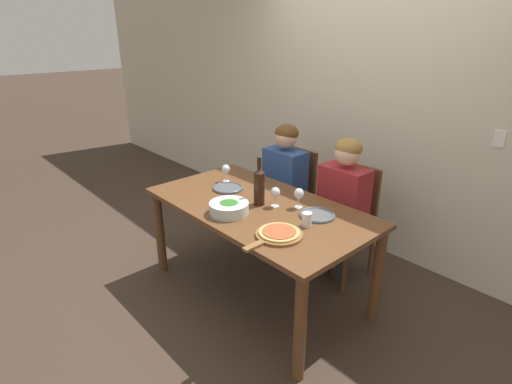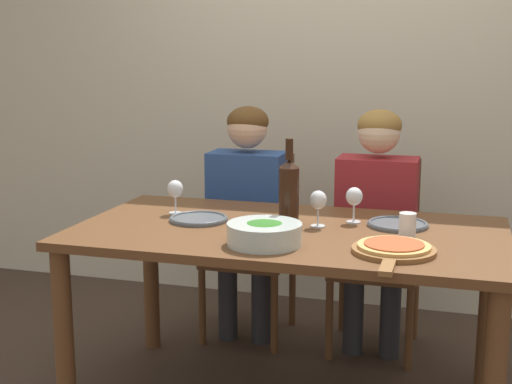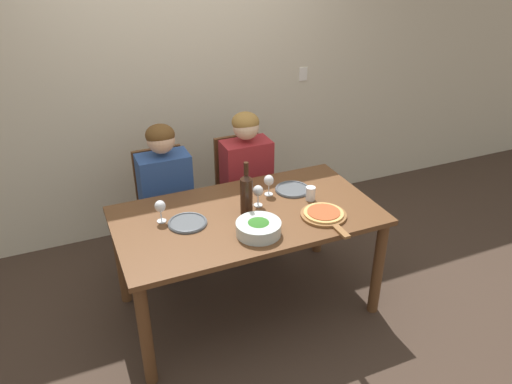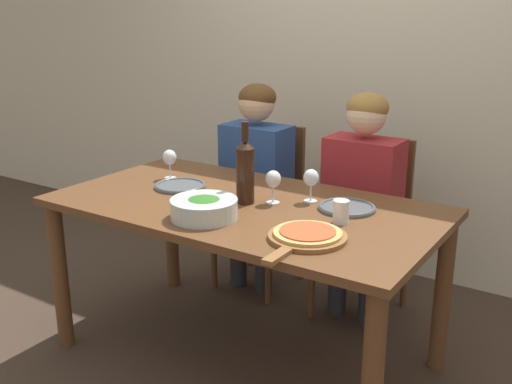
{
  "view_description": "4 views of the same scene",
  "coord_description": "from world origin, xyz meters",
  "px_view_note": "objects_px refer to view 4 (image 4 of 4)",
  "views": [
    {
      "loc": [
        1.99,
        -1.83,
        1.98
      ],
      "look_at": [
        -0.09,
        0.06,
        0.83
      ],
      "focal_mm": 28.0,
      "sensor_mm": 36.0,
      "label": 1
    },
    {
      "loc": [
        0.66,
        -2.71,
        1.48
      ],
      "look_at": [
        -0.13,
        -0.02,
        0.92
      ],
      "focal_mm": 50.0,
      "sensor_mm": 36.0,
      "label": 2
    },
    {
      "loc": [
        -1.06,
        -2.61,
        2.45
      ],
      "look_at": [
        0.12,
        0.13,
        0.84
      ],
      "focal_mm": 35.0,
      "sensor_mm": 36.0,
      "label": 3
    },
    {
      "loc": [
        1.43,
        -2.09,
        1.61
      ],
      "look_at": [
        0.08,
        -0.03,
        0.84
      ],
      "focal_mm": 42.0,
      "sensor_mm": 36.0,
      "label": 4
    }
  ],
  "objects_px": {
    "pizza_on_board": "(306,236)",
    "wine_glass_centre": "(273,181)",
    "dinner_plate_right": "(347,207)",
    "water_tumbler": "(341,212)",
    "wine_glass_left": "(170,159)",
    "wine_glass_right": "(311,179)",
    "chair_left": "(266,202)",
    "person_man": "(361,187)",
    "chair_right": "(368,222)",
    "wine_bottle": "(245,171)",
    "person_woman": "(255,169)",
    "broccoli_bowl": "(204,208)",
    "dinner_plate_left": "(180,186)"
  },
  "relations": [
    {
      "from": "chair_right",
      "to": "dinner_plate_left",
      "type": "xyz_separation_m",
      "value": [
        -0.67,
        -0.75,
        0.28
      ]
    },
    {
      "from": "chair_right",
      "to": "wine_glass_left",
      "type": "distance_m",
      "value": 1.11
    },
    {
      "from": "chair_right",
      "to": "water_tumbler",
      "type": "distance_m",
      "value": 0.87
    },
    {
      "from": "person_woman",
      "to": "wine_bottle",
      "type": "xyz_separation_m",
      "value": [
        0.38,
        -0.66,
        0.2
      ]
    },
    {
      "from": "chair_left",
      "to": "dinner_plate_left",
      "type": "xyz_separation_m",
      "value": [
        -0.02,
        -0.75,
        0.28
      ]
    },
    {
      "from": "chair_right",
      "to": "dinner_plate_right",
      "type": "bearing_deg",
      "value": -76.52
    },
    {
      "from": "chair_left",
      "to": "chair_right",
      "type": "relative_size",
      "value": 1.0
    },
    {
      "from": "dinner_plate_left",
      "to": "wine_glass_right",
      "type": "distance_m",
      "value": 0.66
    },
    {
      "from": "person_man",
      "to": "wine_bottle",
      "type": "height_order",
      "value": "person_man"
    },
    {
      "from": "wine_glass_right",
      "to": "chair_right",
      "type": "bearing_deg",
      "value": 86.52
    },
    {
      "from": "broccoli_bowl",
      "to": "wine_glass_left",
      "type": "distance_m",
      "value": 0.64
    },
    {
      "from": "dinner_plate_left",
      "to": "wine_glass_left",
      "type": "xyz_separation_m",
      "value": [
        -0.14,
        0.09,
        0.1
      ]
    },
    {
      "from": "wine_glass_centre",
      "to": "wine_glass_left",
      "type": "bearing_deg",
      "value": 175.07
    },
    {
      "from": "wine_glass_right",
      "to": "wine_glass_centre",
      "type": "height_order",
      "value": "same"
    },
    {
      "from": "chair_left",
      "to": "person_woman",
      "type": "xyz_separation_m",
      "value": [
        0.0,
        -0.12,
        0.23
      ]
    },
    {
      "from": "wine_bottle",
      "to": "water_tumbler",
      "type": "height_order",
      "value": "wine_bottle"
    },
    {
      "from": "person_woman",
      "to": "dinner_plate_left",
      "type": "distance_m",
      "value": 0.64
    },
    {
      "from": "chair_left",
      "to": "person_man",
      "type": "height_order",
      "value": "person_man"
    },
    {
      "from": "dinner_plate_right",
      "to": "wine_bottle",
      "type": "bearing_deg",
      "value": -159.07
    },
    {
      "from": "dinner_plate_left",
      "to": "water_tumbler",
      "type": "distance_m",
      "value": 0.87
    },
    {
      "from": "wine_glass_left",
      "to": "wine_glass_centre",
      "type": "relative_size",
      "value": 1.0
    },
    {
      "from": "dinner_plate_right",
      "to": "water_tumbler",
      "type": "bearing_deg",
      "value": -73.44
    },
    {
      "from": "person_woman",
      "to": "wine_bottle",
      "type": "relative_size",
      "value": 3.3
    },
    {
      "from": "person_woman",
      "to": "broccoli_bowl",
      "type": "height_order",
      "value": "person_woman"
    },
    {
      "from": "wine_glass_right",
      "to": "wine_glass_centre",
      "type": "relative_size",
      "value": 1.0
    },
    {
      "from": "chair_right",
      "to": "person_woman",
      "type": "xyz_separation_m",
      "value": [
        -0.65,
        -0.12,
        0.23
      ]
    },
    {
      "from": "chair_left",
      "to": "wine_glass_left",
      "type": "height_order",
      "value": "chair_left"
    },
    {
      "from": "pizza_on_board",
      "to": "person_man",
      "type": "bearing_deg",
      "value": 100.65
    },
    {
      "from": "chair_right",
      "to": "wine_bottle",
      "type": "relative_size",
      "value": 2.59
    },
    {
      "from": "pizza_on_board",
      "to": "wine_glass_left",
      "type": "xyz_separation_m",
      "value": [
        -0.98,
        0.36,
        0.09
      ]
    },
    {
      "from": "person_woman",
      "to": "pizza_on_board",
      "type": "distance_m",
      "value": 1.22
    },
    {
      "from": "chair_left",
      "to": "dinner_plate_right",
      "type": "relative_size",
      "value": 3.8
    },
    {
      "from": "wine_glass_left",
      "to": "wine_glass_right",
      "type": "height_order",
      "value": "same"
    },
    {
      "from": "pizza_on_board",
      "to": "wine_glass_right",
      "type": "height_order",
      "value": "wine_glass_right"
    },
    {
      "from": "person_woman",
      "to": "wine_glass_left",
      "type": "relative_size",
      "value": 8.0
    },
    {
      "from": "pizza_on_board",
      "to": "wine_glass_centre",
      "type": "bearing_deg",
      "value": 137.73
    },
    {
      "from": "wine_bottle",
      "to": "water_tumbler",
      "type": "xyz_separation_m",
      "value": [
        0.47,
        -0.01,
        -0.1
      ]
    },
    {
      "from": "broccoli_bowl",
      "to": "pizza_on_board",
      "type": "xyz_separation_m",
      "value": [
        0.47,
        0.02,
        -0.03
      ]
    },
    {
      "from": "chair_right",
      "to": "wine_glass_centre",
      "type": "height_order",
      "value": "chair_right"
    },
    {
      "from": "chair_left",
      "to": "pizza_on_board",
      "type": "distance_m",
      "value": 1.34
    },
    {
      "from": "dinner_plate_left",
      "to": "person_man",
      "type": "bearing_deg",
      "value": 43.49
    },
    {
      "from": "broccoli_bowl",
      "to": "water_tumbler",
      "type": "distance_m",
      "value": 0.56
    },
    {
      "from": "wine_glass_right",
      "to": "wine_glass_centre",
      "type": "xyz_separation_m",
      "value": [
        -0.13,
        -0.11,
        0.0
      ]
    },
    {
      "from": "dinner_plate_right",
      "to": "wine_glass_left",
      "type": "bearing_deg",
      "value": -177.28
    },
    {
      "from": "chair_left",
      "to": "wine_bottle",
      "type": "distance_m",
      "value": 0.96
    },
    {
      "from": "person_man",
      "to": "wine_glass_left",
      "type": "height_order",
      "value": "person_man"
    },
    {
      "from": "person_man",
      "to": "wine_glass_left",
      "type": "bearing_deg",
      "value": -146.4
    },
    {
      "from": "broccoli_bowl",
      "to": "wine_glass_right",
      "type": "xyz_separation_m",
      "value": [
        0.27,
        0.43,
        0.06
      ]
    },
    {
      "from": "person_woman",
      "to": "pizza_on_board",
      "type": "bearing_deg",
      "value": -47.58
    },
    {
      "from": "broccoli_bowl",
      "to": "wine_glass_left",
      "type": "height_order",
      "value": "wine_glass_left"
    }
  ]
}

